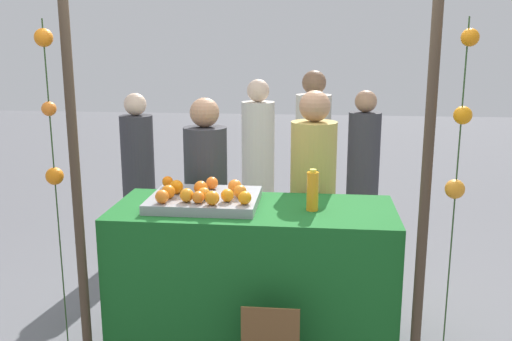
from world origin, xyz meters
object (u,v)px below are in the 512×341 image
at_px(juice_bottle, 313,191).
at_px(vendor_right, 312,211).
at_px(orange_1, 204,194).
at_px(stall_counter, 254,278).
at_px(vendor_left, 207,211).
at_px(orange_0, 162,197).

distance_m(juice_bottle, vendor_right, 0.70).
bearing_deg(juice_bottle, orange_1, -176.38).
distance_m(stall_counter, juice_bottle, 0.70).
bearing_deg(orange_1, juice_bottle, 3.62).
xyz_separation_m(juice_bottle, vendor_right, (-0.00, 0.62, -0.31)).
relative_size(stall_counter, orange_1, 23.17).
bearing_deg(juice_bottle, vendor_right, 90.12).
xyz_separation_m(orange_1, vendor_right, (0.66, 0.66, -0.29)).
relative_size(juice_bottle, vendor_left, 0.16).
xyz_separation_m(stall_counter, vendor_left, (-0.42, 0.59, 0.26)).
distance_m(orange_1, vendor_left, 0.74).
bearing_deg(vendor_right, juice_bottle, -89.88).
bearing_deg(juice_bottle, orange_0, -170.42).
distance_m(stall_counter, orange_1, 0.65).
bearing_deg(orange_0, vendor_left, 81.41).
xyz_separation_m(stall_counter, orange_0, (-0.53, -0.18, 0.57)).
xyz_separation_m(stall_counter, orange_1, (-0.30, -0.07, 0.57)).
bearing_deg(vendor_left, orange_1, -79.90).
height_order(vendor_left, vendor_right, vendor_right).
relative_size(orange_1, juice_bottle, 0.29).
height_order(orange_1, vendor_left, vendor_left).
relative_size(stall_counter, vendor_left, 1.12).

